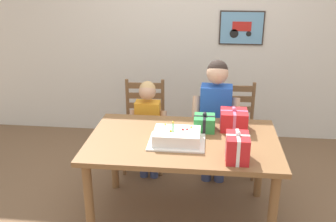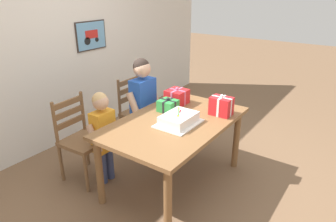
% 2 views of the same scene
% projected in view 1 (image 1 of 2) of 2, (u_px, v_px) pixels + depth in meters
% --- Properties ---
extents(ground_plane, '(20.00, 20.00, 0.00)m').
position_uv_depth(ground_plane, '(182.00, 216.00, 3.34)').
color(ground_plane, brown).
extents(back_wall, '(6.40, 0.11, 2.60)m').
position_uv_depth(back_wall, '(195.00, 32.00, 4.56)').
color(back_wall, silver).
rests_on(back_wall, ground).
extents(dining_table, '(1.52, 0.96, 0.74)m').
position_uv_depth(dining_table, '(183.00, 149.00, 3.11)').
color(dining_table, brown).
rests_on(dining_table, ground).
extents(birthday_cake, '(0.44, 0.34, 0.19)m').
position_uv_depth(birthday_cake, '(177.00, 137.00, 2.99)').
color(birthday_cake, white).
rests_on(birthday_cake, dining_table).
extents(gift_box_red_large, '(0.23, 0.22, 0.20)m').
position_uv_depth(gift_box_red_large, '(234.00, 120.00, 3.24)').
color(gift_box_red_large, red).
rests_on(gift_box_red_large, dining_table).
extents(gift_box_beside_cake, '(0.17, 0.22, 0.23)m').
position_uv_depth(gift_box_beside_cake, '(237.00, 148.00, 2.72)').
color(gift_box_beside_cake, red).
rests_on(gift_box_beside_cake, dining_table).
extents(gift_box_corner_small, '(0.18, 0.19, 0.16)m').
position_uv_depth(gift_box_corner_small, '(204.00, 123.00, 3.22)').
color(gift_box_corner_small, '#2D8E42').
rests_on(gift_box_corner_small, dining_table).
extents(chair_left, '(0.44, 0.44, 0.92)m').
position_uv_depth(chair_left, '(144.00, 125.00, 4.05)').
color(chair_left, brown).
rests_on(chair_left, ground).
extents(chair_right, '(0.43, 0.43, 0.92)m').
position_uv_depth(chair_right, '(234.00, 128.00, 3.95)').
color(chair_right, brown).
rests_on(chair_right, ground).
extents(child_older, '(0.45, 0.26, 1.24)m').
position_uv_depth(child_older, '(216.00, 111.00, 3.63)').
color(child_older, '#38426B').
rests_on(child_older, ground).
extents(child_younger, '(0.37, 0.21, 1.02)m').
position_uv_depth(child_younger, '(148.00, 121.00, 3.74)').
color(child_younger, '#38426B').
rests_on(child_younger, ground).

